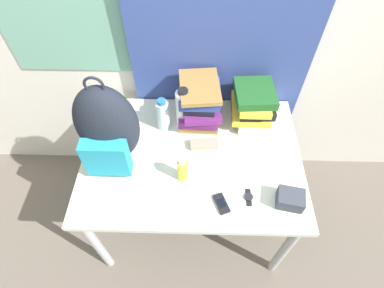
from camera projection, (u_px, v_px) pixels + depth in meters
ground_plane at (190, 274)px, 1.92m from camera, size 12.00×12.00×0.00m
wall_back at (194, 12)px, 1.49m from camera, size 6.00×0.06×2.50m
curtain_blue at (224, 18)px, 1.45m from camera, size 0.99×0.04×2.50m
desk at (192, 164)px, 1.67m from camera, size 1.16×0.84×0.73m
backpack at (107, 128)px, 1.42m from camera, size 0.30×0.27×0.53m
book_stack_left at (200, 103)px, 1.66m from camera, size 0.24×0.30×0.26m
book_stack_center at (253, 105)px, 1.67m from camera, size 0.23×0.28×0.23m
water_bottle at (163, 115)px, 1.64m from camera, size 0.07×0.07×0.21m
sports_bottle at (183, 109)px, 1.63m from camera, size 0.08×0.08×0.27m
sunscreen_bottle at (183, 170)px, 1.46m from camera, size 0.05×0.05×0.15m
cell_phone at (221, 204)px, 1.42m from camera, size 0.08×0.11×0.02m
sunglasses_case at (204, 144)px, 1.62m from camera, size 0.15×0.07×0.04m
camera_pouch at (290, 199)px, 1.40m from camera, size 0.14×0.12×0.07m
wristwatch at (249, 197)px, 1.44m from camera, size 0.04×0.09×0.01m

